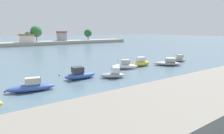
% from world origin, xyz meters
% --- Properties ---
extents(ground_plane, '(400.00, 400.00, 0.00)m').
position_xyz_m(ground_plane, '(0.00, 0.00, 0.00)').
color(ground_plane, slate).
extents(seawall_embankment, '(98.61, 7.16, 2.53)m').
position_xyz_m(seawall_embankment, '(0.00, -7.51, 1.26)').
color(seawall_embankment, gray).
rests_on(seawall_embankment, ground).
extents(moored_boat_1, '(5.65, 2.63, 1.64)m').
position_xyz_m(moored_boat_1, '(-5.76, 7.40, 0.54)').
color(moored_boat_1, '#3856A8').
rests_on(moored_boat_1, ground).
extents(moored_boat_2, '(4.87, 1.99, 1.84)m').
position_xyz_m(moored_boat_2, '(1.42, 9.38, 0.66)').
color(moored_boat_2, '#3856A8').
rests_on(moored_boat_2, ground).
extents(moored_boat_3, '(3.96, 3.08, 1.64)m').
position_xyz_m(moored_boat_3, '(5.85, 7.02, 0.55)').
color(moored_boat_3, '#9E9EA3').
rests_on(moored_boat_3, ground).
extents(moored_boat_4, '(5.08, 3.75, 1.73)m').
position_xyz_m(moored_boat_4, '(11.35, 11.28, 0.59)').
color(moored_boat_4, white).
rests_on(moored_boat_4, ground).
extents(moored_boat_5, '(4.15, 1.92, 1.86)m').
position_xyz_m(moored_boat_5, '(15.80, 11.46, 0.68)').
color(moored_boat_5, yellow).
rests_on(moored_boat_5, ground).
extents(moored_boat_6, '(5.58, 5.17, 1.54)m').
position_xyz_m(moored_boat_6, '(20.84, 8.97, 0.55)').
color(moored_boat_6, '#9E9EA3').
rests_on(moored_boat_6, ground).
extents(moored_boat_7, '(3.88, 2.69, 1.60)m').
position_xyz_m(moored_boat_7, '(26.41, 10.49, 0.55)').
color(moored_boat_7, '#9E9EA3').
rests_on(moored_boat_7, ground).
extents(mooring_buoy_0, '(0.26, 0.26, 0.26)m').
position_xyz_m(mooring_buoy_0, '(15.79, 19.56, 0.13)').
color(mooring_buoy_0, yellow).
rests_on(mooring_buoy_0, ground).
extents(mooring_buoy_1, '(0.31, 0.31, 0.31)m').
position_xyz_m(mooring_buoy_1, '(-0.55, 12.95, 0.15)').
color(mooring_buoy_1, yellow).
rests_on(mooring_buoy_1, ground).
extents(mooring_buoy_2, '(0.32, 0.32, 0.32)m').
position_xyz_m(mooring_buoy_2, '(35.67, 18.20, 0.16)').
color(mooring_buoy_2, white).
rests_on(mooring_buoy_2, ground).
extents(mooring_buoy_3, '(0.25, 0.25, 0.25)m').
position_xyz_m(mooring_buoy_3, '(-8.49, 8.60, 0.12)').
color(mooring_buoy_3, red).
rests_on(mooring_buoy_3, ground).
extents(distant_shoreline, '(115.85, 10.76, 8.92)m').
position_xyz_m(distant_shoreline, '(-2.76, 77.34, 2.28)').
color(distant_shoreline, gray).
rests_on(distant_shoreline, ground).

